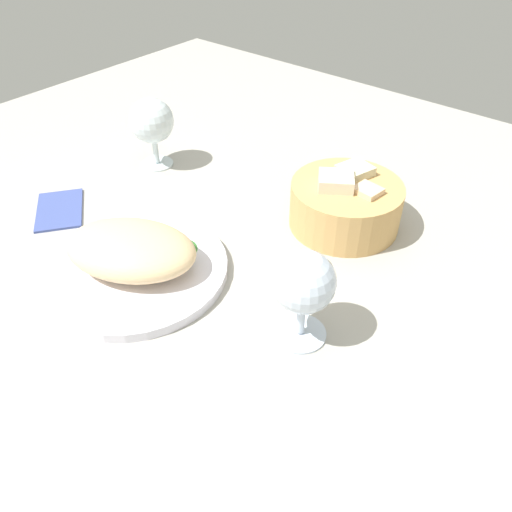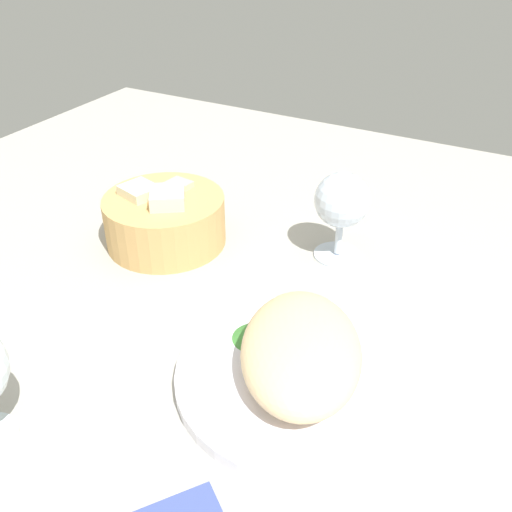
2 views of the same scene
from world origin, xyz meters
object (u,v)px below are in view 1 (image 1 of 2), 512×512
(wine_glass_near, at_px, (303,285))
(folded_napkin, at_px, (59,209))
(plate, at_px, (135,269))
(wine_glass_far, at_px, (152,123))
(bread_basket, at_px, (346,203))

(wine_glass_near, bearing_deg, folded_napkin, -175.89)
(wine_glass_near, relative_size, folded_napkin, 1.11)
(plate, height_order, folded_napkin, plate)
(wine_glass_far, bearing_deg, folded_napkin, -92.21)
(wine_glass_far, bearing_deg, bread_basket, 9.11)
(wine_glass_near, height_order, folded_napkin, wine_glass_near)
(plate, distance_m, wine_glass_near, 0.26)
(bread_basket, height_order, wine_glass_near, wine_glass_near)
(wine_glass_near, bearing_deg, bread_basket, 109.71)
(plate, bearing_deg, folded_napkin, 174.29)
(plate, distance_m, folded_napkin, 0.21)
(bread_basket, relative_size, wine_glass_near, 1.37)
(bread_basket, bearing_deg, wine_glass_near, -70.29)
(bread_basket, distance_m, wine_glass_near, 0.25)
(wine_glass_far, bearing_deg, plate, -47.59)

